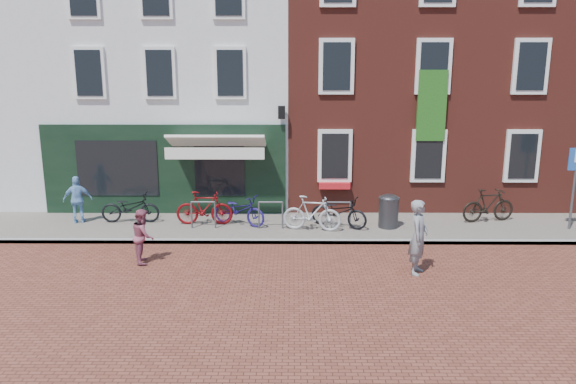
{
  "coord_description": "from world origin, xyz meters",
  "views": [
    {
      "loc": [
        -0.85,
        -14.54,
        4.83
      ],
      "look_at": [
        -0.98,
        0.06,
        1.47
      ],
      "focal_mm": 34.38,
      "sensor_mm": 36.0,
      "label": 1
    }
  ],
  "objects_px": {
    "boy": "(143,236)",
    "bicycle_2": "(239,210)",
    "cafe_person": "(78,200)",
    "bicycle_4": "(339,212)",
    "litter_bin": "(389,209)",
    "bicycle_0": "(130,208)",
    "bicycle_1": "(204,208)",
    "bicycle_3": "(312,213)",
    "bicycle_5": "(488,205)",
    "parking_sign": "(576,174)",
    "woman": "(418,237)"
  },
  "relations": [
    {
      "from": "bicycle_1",
      "to": "bicycle_2",
      "type": "distance_m",
      "value": 1.05
    },
    {
      "from": "cafe_person",
      "to": "bicycle_1",
      "type": "height_order",
      "value": "cafe_person"
    },
    {
      "from": "litter_bin",
      "to": "boy",
      "type": "relative_size",
      "value": 0.79
    },
    {
      "from": "litter_bin",
      "to": "parking_sign",
      "type": "xyz_separation_m",
      "value": [
        5.34,
        -0.16,
        1.11
      ]
    },
    {
      "from": "litter_bin",
      "to": "bicycle_0",
      "type": "bearing_deg",
      "value": 176.7
    },
    {
      "from": "boy",
      "to": "bicycle_2",
      "type": "relative_size",
      "value": 0.77
    },
    {
      "from": "bicycle_0",
      "to": "boy",
      "type": "bearing_deg",
      "value": -159.88
    },
    {
      "from": "bicycle_2",
      "to": "bicycle_3",
      "type": "distance_m",
      "value": 2.26
    },
    {
      "from": "boy",
      "to": "bicycle_5",
      "type": "distance_m",
      "value": 10.36
    },
    {
      "from": "litter_bin",
      "to": "cafe_person",
      "type": "bearing_deg",
      "value": 177.51
    },
    {
      "from": "woman",
      "to": "bicycle_5",
      "type": "relative_size",
      "value": 1.04
    },
    {
      "from": "bicycle_5",
      "to": "parking_sign",
      "type": "bearing_deg",
      "value": -122.74
    },
    {
      "from": "cafe_person",
      "to": "bicycle_0",
      "type": "bearing_deg",
      "value": 167.06
    },
    {
      "from": "litter_bin",
      "to": "bicycle_1",
      "type": "distance_m",
      "value": 5.54
    },
    {
      "from": "bicycle_2",
      "to": "woman",
      "type": "bearing_deg",
      "value": -102.01
    },
    {
      "from": "bicycle_1",
      "to": "bicycle_5",
      "type": "height_order",
      "value": "same"
    },
    {
      "from": "woman",
      "to": "bicycle_1",
      "type": "distance_m",
      "value": 6.76
    },
    {
      "from": "bicycle_0",
      "to": "bicycle_4",
      "type": "height_order",
      "value": "same"
    },
    {
      "from": "bicycle_0",
      "to": "bicycle_3",
      "type": "height_order",
      "value": "bicycle_3"
    },
    {
      "from": "bicycle_4",
      "to": "bicycle_5",
      "type": "xyz_separation_m",
      "value": [
        4.66,
        0.63,
        0.05
      ]
    },
    {
      "from": "parking_sign",
      "to": "woman",
      "type": "xyz_separation_m",
      "value": [
        -5.24,
        -3.33,
        -0.87
      ]
    },
    {
      "from": "woman",
      "to": "bicycle_2",
      "type": "distance_m",
      "value": 5.9
    },
    {
      "from": "parking_sign",
      "to": "boy",
      "type": "xyz_separation_m",
      "value": [
        -11.93,
        -2.62,
        -1.08
      ]
    },
    {
      "from": "litter_bin",
      "to": "bicycle_4",
      "type": "bearing_deg",
      "value": 179.82
    },
    {
      "from": "litter_bin",
      "to": "boy",
      "type": "distance_m",
      "value": 7.16
    },
    {
      "from": "boy",
      "to": "bicycle_5",
      "type": "relative_size",
      "value": 0.8
    },
    {
      "from": "bicycle_2",
      "to": "bicycle_3",
      "type": "xyz_separation_m",
      "value": [
        2.19,
        -0.56,
        0.05
      ]
    },
    {
      "from": "litter_bin",
      "to": "woman",
      "type": "relative_size",
      "value": 0.6
    },
    {
      "from": "boy",
      "to": "bicycle_4",
      "type": "relative_size",
      "value": 0.77
    },
    {
      "from": "woman",
      "to": "bicycle_4",
      "type": "bearing_deg",
      "value": 47.65
    },
    {
      "from": "boy",
      "to": "bicycle_4",
      "type": "height_order",
      "value": "boy"
    },
    {
      "from": "parking_sign",
      "to": "bicycle_1",
      "type": "height_order",
      "value": "parking_sign"
    },
    {
      "from": "bicycle_4",
      "to": "bicycle_2",
      "type": "bearing_deg",
      "value": 112.93
    },
    {
      "from": "parking_sign",
      "to": "bicycle_3",
      "type": "xyz_separation_m",
      "value": [
        -7.63,
        -0.18,
        -1.15
      ]
    },
    {
      "from": "boy",
      "to": "bicycle_0",
      "type": "distance_m",
      "value": 3.48
    },
    {
      "from": "cafe_person",
      "to": "bicycle_4",
      "type": "height_order",
      "value": "cafe_person"
    },
    {
      "from": "bicycle_1",
      "to": "bicycle_4",
      "type": "xyz_separation_m",
      "value": [
        4.06,
        -0.23,
        -0.05
      ]
    },
    {
      "from": "cafe_person",
      "to": "bicycle_3",
      "type": "height_order",
      "value": "cafe_person"
    },
    {
      "from": "boy",
      "to": "bicycle_2",
      "type": "bearing_deg",
      "value": -48.37
    },
    {
      "from": "bicycle_3",
      "to": "litter_bin",
      "type": "bearing_deg",
      "value": -70.51
    },
    {
      "from": "bicycle_1",
      "to": "bicycle_5",
      "type": "xyz_separation_m",
      "value": [
        8.72,
        0.39,
        0.0
      ]
    },
    {
      "from": "litter_bin",
      "to": "bicycle_2",
      "type": "relative_size",
      "value": 0.61
    },
    {
      "from": "bicycle_1",
      "to": "bicycle_2",
      "type": "bearing_deg",
      "value": -90.43
    },
    {
      "from": "boy",
      "to": "bicycle_1",
      "type": "relative_size",
      "value": 0.8
    },
    {
      "from": "bicycle_0",
      "to": "bicycle_1",
      "type": "height_order",
      "value": "bicycle_1"
    },
    {
      "from": "litter_bin",
      "to": "bicycle_2",
      "type": "height_order",
      "value": "litter_bin"
    },
    {
      "from": "bicycle_3",
      "to": "bicycle_5",
      "type": "bearing_deg",
      "value": -68.95
    },
    {
      "from": "parking_sign",
      "to": "cafe_person",
      "type": "bearing_deg",
      "value": 177.78
    },
    {
      "from": "bicycle_3",
      "to": "bicycle_4",
      "type": "bearing_deg",
      "value": -55.95
    },
    {
      "from": "litter_bin",
      "to": "bicycle_2",
      "type": "distance_m",
      "value": 4.49
    }
  ]
}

